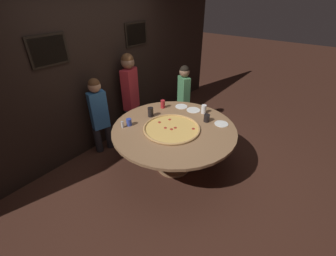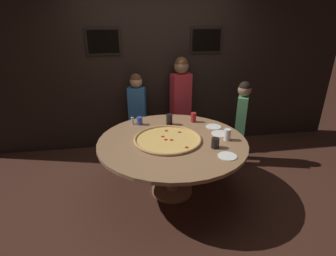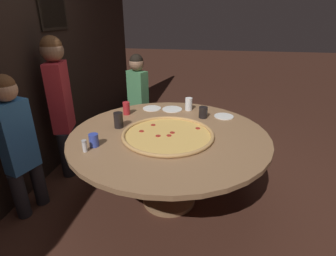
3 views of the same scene
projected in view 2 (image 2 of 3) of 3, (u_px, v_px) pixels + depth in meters
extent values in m
plane|color=#422319|center=(172.00, 191.00, 3.41)|extent=(24.00, 24.00, 0.00)
cube|color=black|center=(157.00, 70.00, 4.25)|extent=(6.40, 0.06, 2.60)
cube|color=black|center=(103.00, 42.00, 3.92)|extent=(0.52, 0.02, 0.40)
cube|color=#B2A893|center=(103.00, 42.00, 3.91)|extent=(0.46, 0.01, 0.34)
cube|color=black|center=(206.00, 40.00, 4.16)|extent=(0.52, 0.02, 0.40)
cube|color=#936B5B|center=(206.00, 40.00, 4.15)|extent=(0.46, 0.01, 0.34)
cylinder|color=#936B47|center=(172.00, 141.00, 3.13)|extent=(1.77, 1.77, 0.04)
cylinder|color=#936B47|center=(172.00, 168.00, 3.27)|extent=(0.16, 0.16, 0.70)
cylinder|color=#936B47|center=(172.00, 190.00, 3.40)|extent=(0.52, 0.52, 0.04)
cylinder|color=#EAB75B|center=(168.00, 140.00, 3.11)|extent=(0.77, 0.77, 0.01)
torus|color=tan|center=(168.00, 139.00, 3.11)|extent=(0.81, 0.81, 0.03)
cylinder|color=#A8281E|center=(180.00, 132.00, 3.29)|extent=(0.04, 0.04, 0.00)
cylinder|color=#A8281E|center=(171.00, 140.00, 3.08)|extent=(0.04, 0.04, 0.00)
cylinder|color=#A8281E|center=(166.00, 140.00, 3.09)|extent=(0.04, 0.04, 0.00)
cylinder|color=#A8281E|center=(163.00, 137.00, 3.17)|extent=(0.04, 0.04, 0.00)
cylinder|color=#A8281E|center=(166.00, 131.00, 3.33)|extent=(0.04, 0.04, 0.00)
cylinder|color=#A8281E|center=(187.00, 147.00, 2.91)|extent=(0.04, 0.04, 0.00)
cylinder|color=white|center=(227.00, 135.00, 3.09)|extent=(0.08, 0.08, 0.14)
cylinder|color=black|center=(169.00, 119.00, 3.54)|extent=(0.09, 0.09, 0.15)
cylinder|color=black|center=(215.00, 143.00, 2.91)|extent=(0.09, 0.09, 0.11)
cylinder|color=#B22328|center=(194.00, 117.00, 3.63)|extent=(0.07, 0.07, 0.13)
cylinder|color=#384CB7|center=(140.00, 121.00, 3.55)|extent=(0.08, 0.08, 0.11)
cylinder|color=white|center=(227.00, 156.00, 2.75)|extent=(0.20, 0.20, 0.01)
cylinder|color=white|center=(214.00, 127.00, 3.48)|extent=(0.20, 0.20, 0.01)
cylinder|color=white|center=(220.00, 134.00, 3.28)|extent=(0.22, 0.22, 0.01)
cylinder|color=silver|center=(132.00, 121.00, 3.57)|extent=(0.04, 0.04, 0.08)
cylinder|color=#B7B7BC|center=(132.00, 118.00, 3.55)|extent=(0.04, 0.04, 0.01)
cylinder|color=#232328|center=(238.00, 145.00, 4.14)|extent=(0.16, 0.16, 0.44)
cylinder|color=#232328|center=(237.00, 151.00, 3.97)|extent=(0.16, 0.16, 0.44)
cube|color=#4C8C59|center=(242.00, 116.00, 3.85)|extent=(0.25, 0.30, 0.61)
sphere|color=#8C664C|center=(245.00, 90.00, 3.69)|extent=(0.19, 0.19, 0.19)
sphere|color=black|center=(245.00, 88.00, 3.68)|extent=(0.17, 0.17, 0.17)
cylinder|color=#232328|center=(186.00, 131.00, 4.54)|extent=(0.17, 0.17, 0.53)
cylinder|color=#232328|center=(174.00, 134.00, 4.45)|extent=(0.17, 0.17, 0.53)
cube|color=red|center=(181.00, 97.00, 4.25)|extent=(0.35, 0.25, 0.74)
sphere|color=#8C664C|center=(181.00, 66.00, 4.06)|extent=(0.23, 0.23, 0.23)
sphere|color=brown|center=(181.00, 64.00, 4.04)|extent=(0.21, 0.21, 0.21)
cylinder|color=#232328|center=(144.00, 137.00, 4.40)|extent=(0.15, 0.15, 0.45)
cylinder|color=#232328|center=(133.00, 137.00, 4.42)|extent=(0.15, 0.15, 0.45)
cube|color=#3370B2|center=(137.00, 107.00, 4.20)|extent=(0.30, 0.21, 0.63)
sphere|color=tan|center=(136.00, 81.00, 4.04)|extent=(0.19, 0.19, 0.19)
sphere|color=brown|center=(136.00, 79.00, 4.03)|extent=(0.18, 0.18, 0.18)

